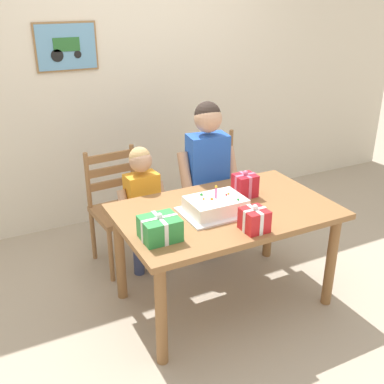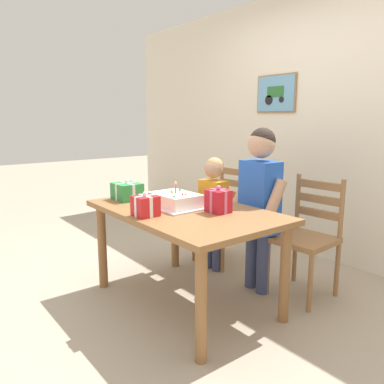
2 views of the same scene
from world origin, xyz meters
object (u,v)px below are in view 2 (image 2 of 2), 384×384
Objects in this scene: birthday_cake at (176,201)px; child_older at (260,194)px; gift_box_corner_small at (127,191)px; gift_box_red_large at (145,206)px; chair_right at (307,236)px; gift_box_beside_cake at (218,201)px; dining_table at (185,222)px; chair_left at (225,213)px; child_younger at (213,203)px.

birthday_cake is 0.66m from child_older.
gift_box_red_large is at bearing -16.25° from gift_box_corner_small.
chair_right is at bearing 68.38° from gift_box_red_large.
gift_box_beside_cake is at bearing -84.73° from child_older.
child_older is (0.72, 0.76, -0.00)m from gift_box_corner_small.
gift_box_red_large is at bearing -90.19° from dining_table.
child_older reaches higher than dining_table.
gift_box_beside_cake is at bearing 29.08° from dining_table.
gift_box_beside_cake is (0.22, 0.45, 0.01)m from gift_box_red_large.
gift_box_beside_cake is 1.04m from chair_left.
gift_box_beside_cake is 0.21× the size of chair_left.
dining_table is 8.33× the size of gift_box_red_large.
chair_left and chair_right have the same top height.
gift_box_red_large is (-0.00, -0.33, 0.16)m from dining_table.
dining_table is at bearing -58.34° from child_younger.
gift_box_red_large is at bearing -116.54° from gift_box_beside_cake.
gift_box_beside_cake is (0.31, 0.14, 0.03)m from birthday_cake.
chair_right is (0.55, 0.85, -0.30)m from birthday_cake.
birthday_cake is at bearing 105.95° from gift_box_red_large.
birthday_cake is 1.98× the size of gift_box_corner_small.
gift_box_corner_small is 0.79m from child_younger.
child_older is at bearing 78.76° from gift_box_red_large.
child_younger is (-0.36, 0.91, -0.17)m from gift_box_red_large.
dining_table is 0.17m from birthday_cake.
child_younger is (-0.59, 0.47, -0.18)m from gift_box_beside_cake.
gift_box_beside_cake reaches higher than gift_box_red_large.
dining_table is at bearing -107.05° from child_older.
birthday_cake is at bearing -155.86° from gift_box_beside_cake.
chair_right reaches higher than gift_box_beside_cake.
gift_box_red_large is at bearing -74.05° from birthday_cake.
child_younger is at bearing 179.94° from child_older.
birthday_cake reaches higher than gift_box_beside_cake.
gift_box_beside_cake is 0.19× the size of child_younger.
dining_table is at bearing 89.81° from gift_box_red_large.
chair_left is (-0.46, 0.83, -0.16)m from dining_table.
birthday_cake is 0.34m from gift_box_beside_cake.
child_younger is (0.10, -0.24, 0.16)m from chair_left.
gift_box_red_large is at bearing -111.62° from chair_right.
dining_table is at bearing -150.92° from gift_box_beside_cake.
dining_table is 1.55× the size of chair_right.
chair_right is 0.71× the size of child_older.
child_older reaches higher than chair_right.
birthday_cake is 2.57× the size of gift_box_red_large.
dining_table is 1.39× the size of child_younger.
chair_right is at bearing 61.20° from dining_table.
gift_box_red_large is 0.19× the size of chair_left.
gift_box_beside_cake is at bearing 24.14° from birthday_cake.
child_older is (0.27, 0.60, 0.02)m from birthday_cake.
dining_table is 7.40× the size of gift_box_beside_cake.
child_younger reaches higher than chair_left.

